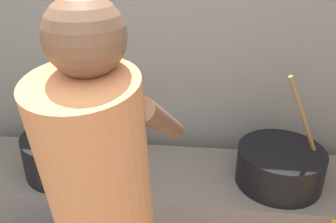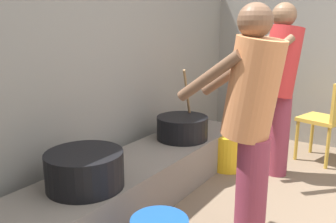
{
  "view_description": "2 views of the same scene",
  "coord_description": "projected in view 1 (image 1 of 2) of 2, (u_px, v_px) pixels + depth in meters",
  "views": [
    {
      "loc": [
        0.27,
        0.1,
        1.67
      ],
      "look_at": [
        0.12,
        1.5,
        0.97
      ],
      "focal_mm": 38.35,
      "sensor_mm": 36.0,
      "label": 1
    },
    {
      "loc": [
        -2.04,
        0.2,
        1.41
      ],
      "look_at": [
        -0.28,
        1.36,
        0.91
      ],
      "focal_mm": 37.58,
      "sensor_mm": 36.0,
      "label": 2
    }
  ],
  "objects": [
    {
      "name": "cooking_pot_main",
      "position": [
        280.0,
        166.0,
        2.05
      ],
      "size": [
        0.49,
        0.49,
        0.67
      ],
      "color": "black",
      "rests_on": "hearth_ledge"
    },
    {
      "name": "block_enclosure_rear",
      "position": [
        165.0,
        54.0,
        2.4
      ],
      "size": [
        5.28,
        0.2,
        1.91
      ],
      "primitive_type": "cube",
      "color": "gray",
      "rests_on": "ground_plane"
    },
    {
      "name": "cooking_pot_secondary",
      "position": [
        68.0,
        152.0,
        2.17
      ],
      "size": [
        0.52,
        0.52,
        0.24
      ],
      "color": "black",
      "rests_on": "hearth_ledge"
    },
    {
      "name": "cook_in_orange_shirt",
      "position": [
        103.0,
        217.0,
        1.11
      ],
      "size": [
        0.4,
        0.68,
        1.55
      ],
      "color": "#8C3347",
      "rests_on": "ground_plane"
    },
    {
      "name": "hearth_ledge",
      "position": [
        171.0,
        196.0,
        2.27
      ],
      "size": [
        2.79,
        0.6,
        0.37
      ],
      "primitive_type": "cube",
      "color": "slate",
      "rests_on": "ground_plane"
    }
  ]
}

